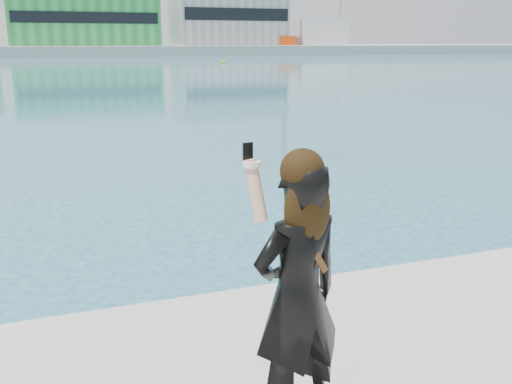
{
  "coord_description": "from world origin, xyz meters",
  "views": [
    {
      "loc": [
        -0.55,
        -3.63,
        3.02
      ],
      "look_at": [
        0.68,
        -0.2,
        2.05
      ],
      "focal_mm": 40.0,
      "sensor_mm": 36.0,
      "label": 1
    }
  ],
  "objects": [
    {
      "name": "far_quay",
      "position": [
        0.0,
        130.0,
        1.0
      ],
      "size": [
        320.0,
        40.0,
        2.0
      ],
      "primitive_type": "cube",
      "color": "#9E9E99",
      "rests_on": "ground"
    },
    {
      "name": "warehouse_green",
      "position": [
        8.0,
        127.98,
        7.26
      ],
      "size": [
        30.6,
        16.36,
        10.5
      ],
      "color": "#218739",
      "rests_on": "far_quay"
    },
    {
      "name": "warehouse_grey_right",
      "position": [
        40.0,
        127.98,
        8.26
      ],
      "size": [
        25.5,
        15.35,
        12.5
      ],
      "color": "gray",
      "rests_on": "far_quay"
    },
    {
      "name": "buoy_near",
      "position": [
        22.29,
        72.52,
        0.0
      ],
      "size": [
        0.5,
        0.5,
        0.5
      ],
      "primitive_type": "sphere",
      "color": "yellow",
      "rests_on": "ground"
    },
    {
      "name": "flagpole_right",
      "position": [
        22.09,
        121.0,
        6.54
      ],
      "size": [
        1.28,
        0.16,
        8.0
      ],
      "color": "silver",
      "rests_on": "far_quay"
    },
    {
      "name": "woman",
      "position": [
        0.68,
        -0.9,
        1.65
      ],
      "size": [
        0.65,
        0.5,
        1.69
      ],
      "rotation": [
        0.0,
        0.0,
        3.35
      ],
      "color": "black",
      "rests_on": "near_quay"
    },
    {
      "name": "ancillary_shed",
      "position": [
        62.0,
        126.0,
        5.0
      ],
      "size": [
        12.0,
        10.0,
        6.0
      ],
      "primitive_type": "cube",
      "color": "silver",
      "rests_on": "far_quay"
    }
  ]
}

